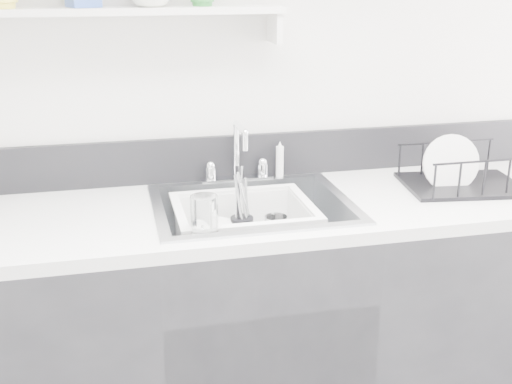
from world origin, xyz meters
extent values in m
cube|color=silver|center=(0.00, 1.49, 1.30)|extent=(3.50, 0.02, 2.60)
cube|color=#232326|center=(0.00, 1.19, 0.44)|extent=(3.20, 0.62, 0.88)
cube|color=white|center=(0.00, 1.19, 0.90)|extent=(3.20, 0.62, 0.04)
cube|color=black|center=(0.00, 1.49, 1.00)|extent=(3.20, 0.02, 0.16)
cube|color=silver|center=(0.00, 1.44, 0.93)|extent=(0.26, 0.06, 0.02)
cylinder|color=silver|center=(-0.10, 1.44, 0.96)|extent=(0.04, 0.04, 0.05)
cylinder|color=silver|center=(0.10, 1.44, 0.96)|extent=(0.04, 0.04, 0.05)
cylinder|color=silver|center=(0.00, 1.44, 1.03)|extent=(0.02, 0.02, 0.20)
cylinder|color=silver|center=(0.00, 1.37, 1.14)|extent=(0.02, 0.15, 0.02)
cylinder|color=white|center=(0.16, 1.44, 0.99)|extent=(0.03, 0.03, 0.14)
cube|color=silver|center=(-0.35, 1.42, 1.52)|extent=(1.00, 0.16, 0.02)
cube|color=silver|center=(0.13, 1.42, 1.46)|extent=(0.02, 0.14, 0.10)
cylinder|color=white|center=(-0.11, 1.16, 0.77)|extent=(0.22, 0.22, 0.01)
cylinder|color=white|center=(-0.11, 1.17, 0.79)|extent=(0.21, 0.21, 0.01)
cylinder|color=white|center=(-0.12, 1.16, 0.82)|extent=(0.25, 0.24, 0.09)
cylinder|color=black|center=(-0.03, 1.23, 0.82)|extent=(0.08, 0.08, 0.10)
cylinder|color=silver|center=(-0.04, 1.24, 0.90)|extent=(0.01, 0.05, 0.19)
cylinder|color=silver|center=(-0.01, 1.22, 0.89)|extent=(0.02, 0.04, 0.17)
cylinder|color=black|center=(-0.04, 1.23, 0.92)|extent=(0.01, 0.06, 0.21)
cylinder|color=white|center=(0.08, 1.19, 0.82)|extent=(0.09, 0.09, 0.11)
cylinder|color=white|center=(-0.19, 1.00, 0.98)|extent=(0.09, 0.09, 0.11)
imported|color=white|center=(0.10, 1.13, 0.78)|extent=(0.12, 0.12, 0.03)
camera|label=1|loc=(-0.43, -0.72, 1.63)|focal=45.00mm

